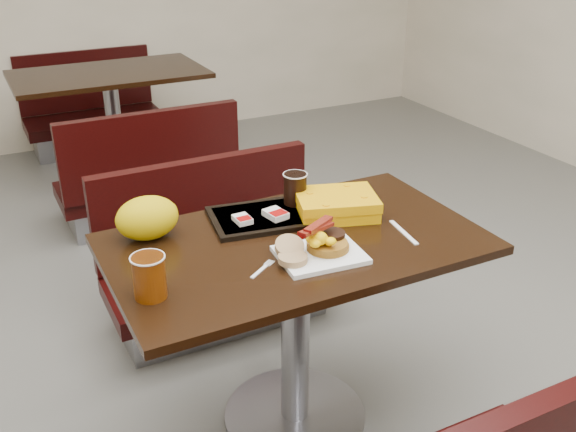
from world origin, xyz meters
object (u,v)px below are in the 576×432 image
table_far (115,128)px  platter (320,255)px  table_near (295,336)px  bench_far_s (144,164)px  coffee_cup_near (149,277)px  coffee_cup_far (295,189)px  paper_bag (147,218)px  hashbrown_sleeve_left (242,219)px  fork (259,271)px  hashbrown_sleeve_right (276,214)px  bench_near_n (221,253)px  pancake_stack (328,245)px  bench_far_n (92,104)px  knife (404,232)px  clamshell (336,205)px  tray (264,217)px

table_far → platter: bearing=-89.7°
table_near → bench_far_s: table_near is taller
coffee_cup_near → platter: bearing=-1.8°
table_far → bench_far_s: table_far is taller
table_far → coffee_cup_far: 2.42m
platter → paper_bag: bearing=145.0°
platter → coffee_cup_near: size_ratio=2.04×
hashbrown_sleeve_left → coffee_cup_far: bearing=12.2°
coffee_cup_near → fork: size_ratio=1.08×
fork → coffee_cup_far: bearing=15.2°
fork → coffee_cup_far: 0.47m
fork → hashbrown_sleeve_right: 0.34m
bench_near_n → pancake_stack: pancake_stack is taller
bench_far_n → pancake_stack: size_ratio=7.53×
knife → coffee_cup_near: bearing=-81.7°
table_far → fork: bearing=-94.0°
bench_far_n → clamshell: clamshell is taller
table_far → coffee_cup_far: (0.11, -2.37, 0.45)m
fork → coffee_cup_far: size_ratio=1.05×
table_far → bench_far_n: (0.00, 0.70, -0.02)m
fork → knife: (0.53, 0.02, 0.00)m
bench_far_n → knife: bearing=-84.3°
bench_near_n → hashbrown_sleeve_right: 0.69m
bench_far_s → platter: 2.07m
bench_near_n → tray: bearing=-93.0°
coffee_cup_near → pancake_stack: bearing=-0.4°
table_near → hashbrown_sleeve_left: bearing=123.9°
hashbrown_sleeve_right → bench_near_n: bearing=80.1°
bench_far_n → fork: fork is taller
bench_far_s → knife: knife is taller
table_far → platter: 2.76m
knife → bench_far_s: bearing=-162.3°
coffee_cup_far → table_far: bearing=92.7°
coffee_cup_near → tray: coffee_cup_near is taller
coffee_cup_near → tray: (0.49, 0.30, -0.05)m
hashbrown_sleeve_left → coffee_cup_far: coffee_cup_far is taller
table_near → bench_near_n: size_ratio=1.20×
pancake_stack → coffee_cup_far: size_ratio=1.19×
bench_far_s → hashbrown_sleeve_right: bearing=-89.9°
table_near → paper_bag: size_ratio=5.85×
bench_far_n → platter: platter is taller
coffee_cup_near → table_far: bearing=79.3°
bench_near_n → bench_far_n: 2.60m
platter → clamshell: 0.31m
table_near → hashbrown_sleeve_left: 0.45m
coffee_cup_near → hashbrown_sleeve_right: (0.51, 0.27, -0.04)m
clamshell → platter: bearing=-111.9°
bench_near_n → bench_far_n: (0.00, 2.60, 0.00)m
knife → clamshell: clamshell is taller
bench_far_s → paper_bag: (-0.42, -1.67, 0.46)m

